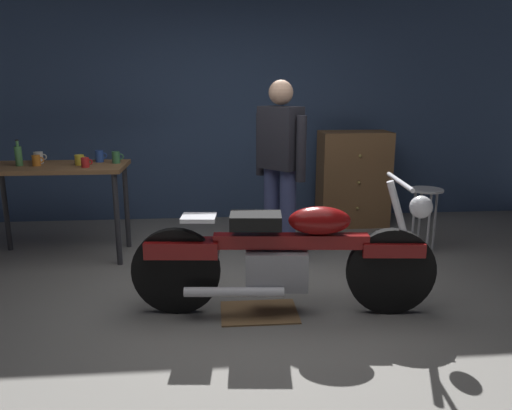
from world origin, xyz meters
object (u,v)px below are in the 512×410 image
mug_green_speckled (116,157)px  mug_yellow_tall (80,160)px  mug_orange_travel (37,160)px  person_standing (280,164)px  mug_red_diner (85,162)px  mug_blue_enamel (100,156)px  wooden_dresser (353,179)px  bottle (18,155)px  shop_stool (426,203)px  mug_white_ceramic (39,158)px  motorcycle (286,255)px

mug_green_speckled → mug_yellow_tall: size_ratio=0.95×
mug_green_speckled → mug_orange_travel: size_ratio=1.04×
mug_green_speckled → mug_orange_travel: mug_green_speckled is taller
person_standing → mug_yellow_tall: 1.86m
mug_red_diner → mug_orange_travel: 0.49m
mug_blue_enamel → mug_red_diner: bearing=-100.6°
mug_red_diner → mug_yellow_tall: 0.17m
mug_green_speckled → mug_orange_travel: 0.71m
mug_red_diner → mug_orange_travel: size_ratio=0.95×
wooden_dresser → bottle: bearing=-165.0°
wooden_dresser → mug_green_speckled: (-2.55, -0.83, 0.41)m
shop_stool → mug_white_ceramic: mug_white_ceramic is taller
mug_red_diner → bottle: bearing=167.3°
mug_blue_enamel → mug_orange_travel: bearing=-161.1°
motorcycle → mug_red_diner: size_ratio=21.31×
person_standing → mug_orange_travel: 2.24m
shop_stool → mug_red_diner: (-3.22, -0.01, 0.45)m
mug_green_speckled → mug_red_diner: bearing=-136.0°
motorcycle → mug_yellow_tall: bearing=147.0°
motorcycle → mug_yellow_tall: 2.27m
motorcycle → mug_yellow_tall: (-1.74, 1.37, 0.50)m
motorcycle → mug_blue_enamel: 2.27m
person_standing → wooden_dresser: 1.58m
person_standing → mug_green_speckled: 1.56m
motorcycle → bottle: bottle is taller
mug_green_speckled → bottle: (-0.86, -0.08, 0.04)m
wooden_dresser → mug_orange_travel: wooden_dresser is taller
shop_stool → mug_yellow_tall: mug_yellow_tall is taller
bottle → mug_green_speckled: bearing=5.5°
mug_white_ceramic → shop_stool: bearing=-4.2°
person_standing → mug_orange_travel: (-2.23, 0.22, 0.02)m
mug_orange_travel → mug_yellow_tall: size_ratio=0.92×
mug_blue_enamel → mug_yellow_tall: bearing=-130.7°
mug_red_diner → mug_blue_enamel: mug_blue_enamel is taller
mug_red_diner → mug_blue_enamel: bearing=79.4°
mug_green_speckled → bottle: bottle is taller
mug_yellow_tall → wooden_dresser: bearing=17.7°
shop_stool → mug_orange_travel: (-3.69, 0.12, 0.45)m
mug_blue_enamel → mug_white_ceramic: bearing=-177.0°
person_standing → mug_yellow_tall: bearing=41.0°
person_standing → bottle: bearing=42.7°
mug_green_speckled → mug_yellow_tall: (-0.32, -0.08, -0.01)m
wooden_dresser → mug_white_ceramic: (-3.28, -0.77, 0.40)m
mug_white_ceramic → mug_orange_travel: size_ratio=1.12×
mug_red_diner → bottle: (-0.63, 0.14, 0.05)m
shop_stool → mug_yellow_tall: bearing=177.7°
mug_white_ceramic → wooden_dresser: bearing=13.3°
mug_yellow_tall → shop_stool: bearing=-2.3°
mug_blue_enamel → mug_orange_travel: 0.56m
mug_orange_travel → person_standing: bearing=-5.7°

